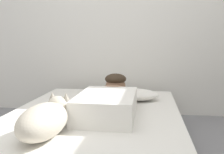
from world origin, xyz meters
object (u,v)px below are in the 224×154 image
at_px(cell_phone, 105,109).
at_px(coffee_cup, 128,98).
at_px(bed, 95,132).
at_px(dog, 45,119).
at_px(pillow, 132,94).
at_px(person_lying, 110,99).

bearing_deg(cell_phone, coffee_cup, 60.93).
bearing_deg(bed, cell_phone, 55.02).
bearing_deg(dog, cell_phone, 67.80).
distance_m(dog, cell_phone, 0.69).
bearing_deg(coffee_cup, bed, -120.62).
distance_m(pillow, coffee_cup, 0.09).
bearing_deg(bed, pillow, 61.51).
relative_size(pillow, coffee_cup, 4.16).
bearing_deg(person_lying, pillow, 72.38).
xyz_separation_m(pillow, person_lying, (-0.15, -0.46, 0.05)).
xyz_separation_m(dog, cell_phone, (0.26, 0.64, -0.10)).
height_order(person_lying, cell_phone, person_lying).
distance_m(person_lying, dog, 0.64).
relative_size(dog, coffee_cup, 4.60).
bearing_deg(dog, bed, 70.57).
bearing_deg(pillow, coffee_cup, -107.23).
bearing_deg(coffee_cup, pillow, 72.77).
xyz_separation_m(bed, dog, (-0.19, -0.53, 0.27)).
xyz_separation_m(bed, cell_phone, (0.07, 0.10, 0.17)).
height_order(pillow, coffee_cup, pillow).
height_order(person_lying, dog, person_lying).
bearing_deg(pillow, dog, -113.93).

